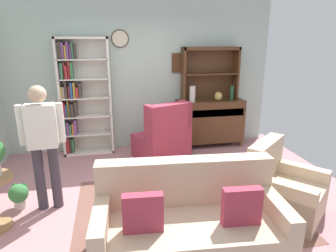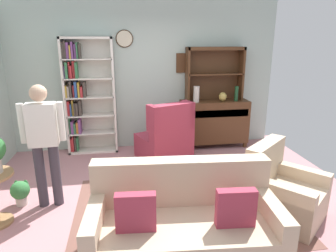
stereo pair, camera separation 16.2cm
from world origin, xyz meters
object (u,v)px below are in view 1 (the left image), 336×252
Objects in this scene: sideboard at (210,121)px; potted_plant_small at (19,194)px; bottle_wine at (232,93)px; wingback_chair at (163,139)px; vase_tall at (192,94)px; armchair_floral at (283,191)px; bookshelf at (81,96)px; person_reading at (43,140)px; vase_round at (218,96)px; sideboard_hutch at (210,66)px; couch_floral at (189,226)px.

sideboard is 3.99× the size of potted_plant_small.
bottle_wine is 0.27× the size of wingback_chair.
vase_tall reaches higher than armchair_floral.
potted_plant_small is (-0.69, -1.82, -0.89)m from bookshelf.
person_reading is (-0.31, -1.88, -0.17)m from bookshelf.
bookshelf is 2.56m from vase_round.
sideboard_hutch reaches higher than vase_tall.
wingback_chair is at bearing -156.84° from vase_round.
bottle_wine is 0.15× the size of couch_floral.
sideboard is at bearing 152.83° from vase_round.
vase_tall reaches higher than wingback_chair.
vase_round is at bearing 31.16° from person_reading.
couch_floral is 5.71× the size of potted_plant_small.
person_reading is at bearing -143.97° from wingback_chair.
vase_tall is at bearing -154.11° from sideboard_hutch.
sideboard_hutch is 3.87m from potted_plant_small.
couch_floral is (-1.36, -2.89, -0.69)m from vase_round.
vase_round is (0.13, -0.18, -0.55)m from sideboard_hutch.
couch_floral is at bearing -115.21° from vase_round.
potted_plant_small is 0.81m from person_reading.
armchair_floral is at bearing -97.29° from bottle_wine.
vase_round is at bearing -53.52° from sideboard_hutch.
bookshelf is 3.67m from armchair_floral.
vase_tall reaches higher than potted_plant_small.
potted_plant_small is at bearing 166.86° from armchair_floral.
armchair_floral is at bearing -88.15° from sideboard_hutch.
sideboard_hutch is at bearing 30.76° from potted_plant_small.
bottle_wine reaches higher than armchair_floral.
bookshelf reaches higher than armchair_floral.
bookshelf reaches higher than vase_round.
bottle_wine is at bearing -26.96° from sideboard_hutch.
vase_tall is 1.06× the size of bottle_wine.
vase_round is 0.09× the size of couch_floral.
bookshelf is 2.47m from sideboard_hutch.
sideboard is at bearing 11.63° from vase_tall.
wingback_chair is (1.38, -0.65, -0.70)m from bookshelf.
person_reading is at bearing -8.21° from potted_plant_small.
wingback_chair is 0.67× the size of person_reading.
vase_tall is 0.16× the size of couch_floral.
potted_plant_small is (-3.50, -1.65, -0.87)m from bottle_wine.
vase_round is (0.13, -0.07, 0.50)m from sideboard.
armchair_floral is at bearing -78.85° from vase_tall.
couch_floral is at bearing -106.29° from vase_tall.
bookshelf reaches higher than person_reading.
sideboard_hutch is 6.47× the size of vase_round.
wingback_chair is 3.22× the size of potted_plant_small.
armchair_floral is 3.28m from potted_plant_small.
bookshelf is at bearing 178.04° from sideboard.
couch_floral is at bearing -68.61° from bookshelf.
vase_round is 0.27m from bottle_wine.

